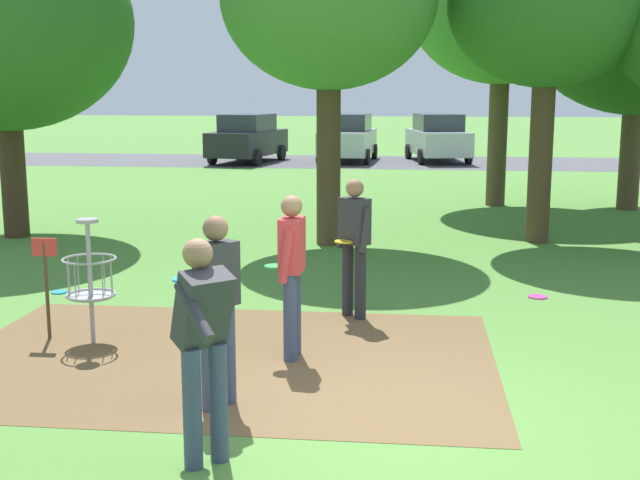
# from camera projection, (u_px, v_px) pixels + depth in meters

# --- Properties ---
(ground_plane) EXTENTS (160.00, 160.00, 0.00)m
(ground_plane) POSITION_uv_depth(u_px,v_px,m) (381.00, 419.00, 6.97)
(ground_plane) COLOR #518438
(dirt_tee_pad) EXTENTS (5.63, 3.81, 0.01)m
(dirt_tee_pad) POSITION_uv_depth(u_px,v_px,m) (223.00, 358.00, 8.54)
(dirt_tee_pad) COLOR brown
(dirt_tee_pad) RESTS_ON ground
(disc_golf_basket) EXTENTS (0.98, 0.58, 1.39)m
(disc_golf_basket) POSITION_uv_depth(u_px,v_px,m) (85.00, 276.00, 8.94)
(disc_golf_basket) COLOR #9E9EA3
(disc_golf_basket) RESTS_ON ground
(player_foreground_watching) EXTENTS (0.46, 0.45, 1.71)m
(player_foreground_watching) POSITION_uv_depth(u_px,v_px,m) (354.00, 240.00, 9.91)
(player_foreground_watching) COLOR #232328
(player_foreground_watching) RESTS_ON ground
(player_throwing) EXTENTS (0.64, 1.10, 1.71)m
(player_throwing) POSITION_uv_depth(u_px,v_px,m) (203.00, 337.00, 5.97)
(player_throwing) COLOR #384260
(player_throwing) RESTS_ON ground
(player_waiting_left) EXTENTS (0.45, 0.48, 1.71)m
(player_waiting_left) POSITION_uv_depth(u_px,v_px,m) (217.00, 300.00, 7.07)
(player_waiting_left) COLOR #384260
(player_waiting_left) RESTS_ON ground
(player_waiting_right) EXTENTS (0.41, 0.48, 1.71)m
(player_waiting_right) POSITION_uv_depth(u_px,v_px,m) (292.00, 267.00, 8.40)
(player_waiting_right) COLOR #384260
(player_waiting_right) RESTS_ON ground
(frisbee_by_tee) EXTENTS (0.21, 0.21, 0.02)m
(frisbee_by_tee) POSITION_uv_depth(u_px,v_px,m) (59.00, 292.00, 11.29)
(frisbee_by_tee) COLOR #1E93DB
(frisbee_by_tee) RESTS_ON ground
(frisbee_mid_grass) EXTENTS (0.26, 0.26, 0.02)m
(frisbee_mid_grass) POSITION_uv_depth(u_px,v_px,m) (538.00, 297.00, 11.04)
(frisbee_mid_grass) COLOR #E53D99
(frisbee_mid_grass) RESTS_ON ground
(tree_near_left) EXTENTS (4.41, 4.41, 6.63)m
(tree_near_left) POSITION_uv_depth(u_px,v_px,m) (503.00, 4.00, 19.00)
(tree_near_left) COLOR brown
(tree_near_left) RESTS_ON ground
(tree_mid_left) EXTENTS (5.13, 5.13, 6.54)m
(tree_mid_left) POSITION_uv_depth(u_px,v_px,m) (640.00, 18.00, 18.44)
(tree_mid_left) COLOR brown
(tree_mid_left) RESTS_ON ground
(tree_mid_center) EXTENTS (3.53, 3.53, 5.79)m
(tree_mid_center) POSITION_uv_depth(u_px,v_px,m) (548.00, 3.00, 14.34)
(tree_mid_center) COLOR #4C3823
(tree_mid_center) RESTS_ON ground
(tree_far_left) EXTENTS (4.70, 4.70, 5.99)m
(tree_far_left) POSITION_uv_depth(u_px,v_px,m) (3.00, 22.00, 14.91)
(tree_far_left) COLOR #422D1E
(tree_far_left) RESTS_ON ground
(parking_lot_strip) EXTENTS (36.00, 6.00, 0.01)m
(parking_lot_strip) POSITION_uv_depth(u_px,v_px,m) (406.00, 162.00, 31.59)
(parking_lot_strip) COLOR #4C4C51
(parking_lot_strip) RESTS_ON ground
(parked_car_leftmost) EXTENTS (2.56, 4.46, 1.84)m
(parked_car_leftmost) POSITION_uv_depth(u_px,v_px,m) (248.00, 138.00, 31.35)
(parked_car_leftmost) COLOR black
(parked_car_leftmost) RESTS_ON ground
(parked_car_center_left) EXTENTS (2.18, 4.31, 1.84)m
(parked_car_center_left) POSITION_uv_depth(u_px,v_px,m) (348.00, 138.00, 31.72)
(parked_car_center_left) COLOR #B2B7BC
(parked_car_center_left) RESTS_ON ground
(parked_car_center_right) EXTENTS (2.55, 4.46, 1.84)m
(parked_car_center_right) POSITION_uv_depth(u_px,v_px,m) (438.00, 138.00, 31.73)
(parked_car_center_right) COLOR #B2B7BC
(parked_car_center_right) RESTS_ON ground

